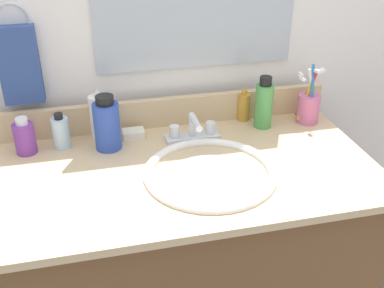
{
  "coord_description": "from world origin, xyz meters",
  "views": [
    {
      "loc": [
        -0.23,
        -1.03,
        1.42
      ],
      "look_at": [
        0.02,
        0.0,
        0.83
      ],
      "focal_mm": 43.89,
      "sensor_mm": 36.0,
      "label": 1
    }
  ],
  "objects": [
    {
      "name": "sink_basin",
      "position": [
        0.05,
        -0.05,
        0.73
      ],
      "size": [
        0.35,
        0.35,
        0.11
      ],
      "color": "white",
      "rests_on": "countertop"
    },
    {
      "name": "bottle_lotion_white",
      "position": [
        -0.21,
        0.23,
        0.83
      ],
      "size": [
        0.06,
        0.06,
        0.15
      ],
      "color": "white",
      "rests_on": "countertop"
    },
    {
      "name": "cup_pink",
      "position": [
        0.43,
        0.18,
        0.81
      ],
      "size": [
        0.09,
        0.08,
        0.19
      ],
      "color": "#D16693",
      "rests_on": "countertop"
    },
    {
      "name": "faucet",
      "position": [
        0.05,
        0.15,
        0.79
      ],
      "size": [
        0.16,
        0.1,
        0.08
      ],
      "color": "silver",
      "rests_on": "countertop"
    },
    {
      "name": "countertop",
      "position": [
        0.0,
        0.0,
        0.75
      ],
      "size": [
        1.02,
        0.55,
        0.02
      ],
      "primitive_type": "cube",
      "color": "#D1B284",
      "rests_on": "vanity_cabinet"
    },
    {
      "name": "vanity_cabinet",
      "position": [
        0.0,
        0.0,
        0.37
      ],
      "size": [
        0.98,
        0.5,
        0.74
      ],
      "primitive_type": "cube",
      "color": "brown",
      "rests_on": "ground_plane"
    },
    {
      "name": "bottle_oil_amber",
      "position": [
        0.24,
        0.24,
        0.8
      ],
      "size": [
        0.04,
        0.04,
        0.1
      ],
      "color": "gold",
      "rests_on": "countertop"
    },
    {
      "name": "back_wall",
      "position": [
        0.0,
        0.32,
        0.65
      ],
      "size": [
        2.12,
        0.04,
        1.3
      ],
      "primitive_type": "cube",
      "color": "white",
      "rests_on": "ground_plane"
    },
    {
      "name": "bottle_shampoo_blue",
      "position": [
        -0.19,
        0.16,
        0.83
      ],
      "size": [
        0.07,
        0.07,
        0.16
      ],
      "color": "#2D4CB2",
      "rests_on": "countertop"
    },
    {
      "name": "bottle_toner_green",
      "position": [
        0.28,
        0.18,
        0.83
      ],
      "size": [
        0.05,
        0.05,
        0.16
      ],
      "color": "#4C9E4C",
      "rests_on": "countertop"
    },
    {
      "name": "hand_towel",
      "position": [
        -0.41,
        0.28,
        0.98
      ],
      "size": [
        0.11,
        0.04,
        0.22
      ],
      "primitive_type": "cube",
      "color": "#334C8C"
    },
    {
      "name": "towel_ring",
      "position": [
        -0.41,
        0.3,
        1.1
      ],
      "size": [
        0.1,
        0.01,
        0.1
      ],
      "primitive_type": "torus",
      "rotation": [
        1.57,
        0.0,
        0.0
      ],
      "color": "silver"
    },
    {
      "name": "soap_bar",
      "position": [
        -0.11,
        0.2,
        0.77
      ],
      "size": [
        0.06,
        0.04,
        0.02
      ],
      "primitive_type": "cube",
      "color": "white",
      "rests_on": "countertop"
    },
    {
      "name": "bottle_cream_purple",
      "position": [
        -0.42,
        0.18,
        0.81
      ],
      "size": [
        0.06,
        0.06,
        0.11
      ],
      "color": "#7A3899",
      "rests_on": "countertop"
    },
    {
      "name": "bottle_gel_clear",
      "position": [
        -0.32,
        0.19,
        0.81
      ],
      "size": [
        0.05,
        0.05,
        0.11
      ],
      "color": "silver",
      "rests_on": "countertop"
    },
    {
      "name": "backsplash",
      "position": [
        0.0,
        0.26,
        0.8
      ],
      "size": [
        1.02,
        0.02,
        0.09
      ],
      "primitive_type": "cube",
      "color": "#D1B284",
      "rests_on": "countertop"
    }
  ]
}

